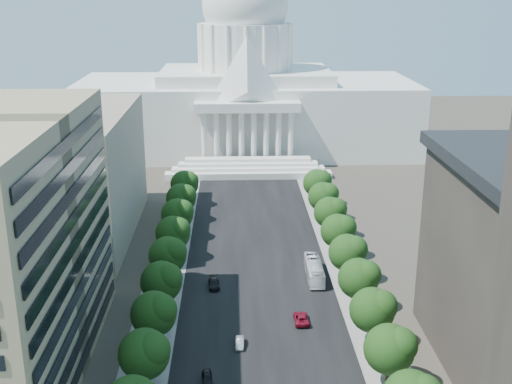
{
  "coord_description": "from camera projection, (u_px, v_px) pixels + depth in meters",
  "views": [
    {
      "loc": [
        -4.69,
        -46.15,
        57.14
      ],
      "look_at": [
        -0.01,
        81.48,
        16.15
      ],
      "focal_mm": 45.0,
      "sensor_mm": 36.0,
      "label": 1
    }
  ],
  "objects": [
    {
      "name": "tree_l_f",
      "position": [
        169.0,
        254.0,
        127.27
      ],
      "size": [
        7.79,
        7.6,
        9.97
      ],
      "color": "#33261C",
      "rests_on": "ground"
    },
    {
      "name": "tree_r_i",
      "position": [
        324.0,
        196.0,
        162.78
      ],
      "size": [
        7.79,
        7.6,
        9.97
      ],
      "color": "#33261C",
      "rests_on": "ground"
    },
    {
      "name": "capitol",
      "position": [
        246.0,
        94.0,
        231.35
      ],
      "size": [
        120.0,
        56.0,
        73.0
      ],
      "color": "white",
      "rests_on": "ground"
    },
    {
      "name": "tree_l_e",
      "position": [
        163.0,
        281.0,
        115.85
      ],
      "size": [
        7.79,
        7.6,
        9.97
      ],
      "color": "#33261C",
      "rests_on": "ground"
    },
    {
      "name": "tree_l_j",
      "position": [
        186.0,
        184.0,
        172.94
      ],
      "size": [
        7.79,
        7.6,
        9.97
      ],
      "color": "#33261C",
      "rests_on": "ground"
    },
    {
      "name": "tree_r_f",
      "position": [
        349.0,
        252.0,
        128.53
      ],
      "size": [
        7.79,
        7.6,
        9.97
      ],
      "color": "#33261C",
      "rests_on": "ground"
    },
    {
      "name": "car_silver",
      "position": [
        240.0,
        343.0,
        106.62
      ],
      "size": [
        1.51,
        3.93,
        1.28
      ],
      "primitive_type": "imported",
      "rotation": [
        0.0,
        0.0,
        -0.04
      ],
      "color": "#A8AAB0",
      "rests_on": "ground"
    },
    {
      "name": "tree_l_c",
      "position": [
        146.0,
        353.0,
        93.02
      ],
      "size": [
        7.79,
        7.6,
        9.97
      ],
      "color": "#33261C",
      "rests_on": "ground"
    },
    {
      "name": "tree_l_h",
      "position": [
        179.0,
        214.0,
        150.11
      ],
      "size": [
        7.79,
        7.6,
        9.97
      ],
      "color": "#33261C",
      "rests_on": "ground"
    },
    {
      "name": "tree_l_g",
      "position": [
        174.0,
        232.0,
        138.69
      ],
      "size": [
        7.79,
        7.6,
        9.97
      ],
      "color": "#33261C",
      "rests_on": "ground"
    },
    {
      "name": "streetlight_e",
      "position": [
        329.0,
        196.0,
        165.12
      ],
      "size": [
        2.61,
        0.44,
        9.0
      ],
      "color": "gray",
      "rests_on": "ground"
    },
    {
      "name": "city_bus",
      "position": [
        314.0,
        270.0,
        131.3
      ],
      "size": [
        3.16,
        12.87,
        3.57
      ],
      "primitive_type": "imported",
      "rotation": [
        0.0,
        0.0,
        -0.01
      ],
      "color": "silver",
      "rests_on": "ground"
    },
    {
      "name": "sidewalk_right",
      "position": [
        337.0,
        246.0,
        147.83
      ],
      "size": [
        8.0,
        260.0,
        0.02
      ],
      "primitive_type": "cube",
      "color": "gray",
      "rests_on": "ground"
    },
    {
      "name": "streetlight_b",
      "position": [
        403.0,
        355.0,
        93.75
      ],
      "size": [
        2.61,
        0.44,
        9.0
      ],
      "color": "gray",
      "rests_on": "ground"
    },
    {
      "name": "sidewalk_left",
      "position": [
        172.0,
        249.0,
        146.51
      ],
      "size": [
        8.0,
        260.0,
        0.02
      ],
      "primitive_type": "cube",
      "color": "gray",
      "rests_on": "ground"
    },
    {
      "name": "tree_r_c",
      "position": [
        392.0,
        348.0,
        94.27
      ],
      "size": [
        7.79,
        7.6,
        9.97
      ],
      "color": "#33261C",
      "rests_on": "ground"
    },
    {
      "name": "car_red",
      "position": [
        301.0,
        318.0,
        114.21
      ],
      "size": [
        2.59,
        5.46,
        1.51
      ],
      "primitive_type": "imported",
      "rotation": [
        0.0,
        0.0,
        3.16
      ],
      "color": "maroon",
      "rests_on": "ground"
    },
    {
      "name": "streetlight_d",
      "position": [
        346.0,
        231.0,
        141.33
      ],
      "size": [
        2.61,
        0.44,
        9.0
      ],
      "color": "gray",
      "rests_on": "ground"
    },
    {
      "name": "road_asphalt",
      "position": [
        255.0,
        248.0,
        147.17
      ],
      "size": [
        30.0,
        260.0,
        0.01
      ],
      "primitive_type": "cube",
      "color": "black",
      "rests_on": "ground"
    },
    {
      "name": "tree_r_h",
      "position": [
        331.0,
        212.0,
        151.36
      ],
      "size": [
        7.79,
        7.6,
        9.97
      ],
      "color": "#33261C",
      "rests_on": "ground"
    },
    {
      "name": "car_dark_a",
      "position": [
        207.0,
        378.0,
        97.09
      ],
      "size": [
        1.89,
        3.97,
        1.31
      ],
      "primitive_type": "imported",
      "rotation": [
        0.0,
        0.0,
        0.09
      ],
      "color": "black",
      "rests_on": "ground"
    },
    {
      "name": "streetlight_c",
      "position": [
        369.0,
        280.0,
        117.54
      ],
      "size": [
        2.61,
        0.44,
        9.0
      ],
      "color": "gray",
      "rests_on": "ground"
    },
    {
      "name": "tree_r_g",
      "position": [
        339.0,
        230.0,
        139.95
      ],
      "size": [
        7.79,
        7.6,
        9.97
      ],
      "color": "#33261C",
      "rests_on": "ground"
    },
    {
      "name": "tree_l_d",
      "position": [
        155.0,
        313.0,
        104.43
      ],
      "size": [
        7.79,
        7.6,
        9.97
      ],
      "color": "#33261C",
      "rests_on": "ground"
    },
    {
      "name": "streetlight_f",
      "position": [
        317.0,
        169.0,
        188.91
      ],
      "size": [
        2.61,
        0.44,
        9.0
      ],
      "color": "gray",
      "rests_on": "ground"
    },
    {
      "name": "car_dark_b",
      "position": [
        214.0,
        284.0,
        127.63
      ],
      "size": [
        2.53,
        5.39,
        1.52
      ],
      "primitive_type": "imported",
      "rotation": [
        0.0,
        0.0,
        0.08
      ],
      "color": "black",
      "rests_on": "ground"
    },
    {
      "name": "tree_r_j",
      "position": [
        318.0,
        182.0,
        174.2
      ],
      "size": [
        7.79,
        7.6,
        9.97
      ],
      "color": "#33261C",
      "rests_on": "ground"
    },
    {
      "name": "tree_r_e",
      "position": [
        361.0,
        278.0,
        117.11
      ],
      "size": [
        7.79,
        7.6,
        9.97
      ],
      "color": "#33261C",
      "rests_on": "ground"
    },
    {
      "name": "tree_r_d",
      "position": [
        374.0,
        309.0,
        105.69
      ],
      "size": [
        7.79,
        7.6,
        9.97
      ],
      "color": "#33261C",
      "rests_on": "ground"
    },
    {
      "name": "tree_l_i",
      "position": [
        182.0,
        198.0,
        161.53
      ],
      "size": [
        7.79,
        7.6,
        9.97
      ],
      "color": "#33261C",
      "rests_on": "ground"
    },
    {
      "name": "office_block_left_far",
      "position": [
        49.0,
        175.0,
        150.43
      ],
      "size": [
        38.0,
        52.0,
        30.0
      ],
      "primitive_type": "cube",
      "color": "gray",
      "rests_on": "ground"
    }
  ]
}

